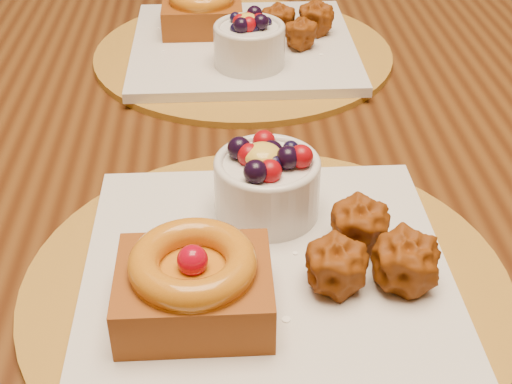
# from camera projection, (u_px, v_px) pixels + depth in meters

# --- Properties ---
(dining_table) EXTENTS (1.60, 0.90, 0.76)m
(dining_table) POSITION_uv_depth(u_px,v_px,m) (252.00, 204.00, 0.78)
(dining_table) COLOR #361909
(dining_table) RESTS_ON ground
(place_setting_near) EXTENTS (0.38, 0.38, 0.09)m
(place_setting_near) POSITION_uv_depth(u_px,v_px,m) (263.00, 260.00, 0.55)
(place_setting_near) COLOR brown
(place_setting_near) RESTS_ON dining_table
(place_setting_far) EXTENTS (0.38, 0.38, 0.08)m
(place_setting_far) POSITION_uv_depth(u_px,v_px,m) (241.00, 41.00, 0.90)
(place_setting_far) COLOR brown
(place_setting_far) RESTS_ON dining_table
(chair_far) EXTENTS (0.51, 0.51, 0.82)m
(chair_far) POSITION_uv_depth(u_px,v_px,m) (292.00, 64.00, 1.61)
(chair_far) COLOR black
(chair_far) RESTS_ON ground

